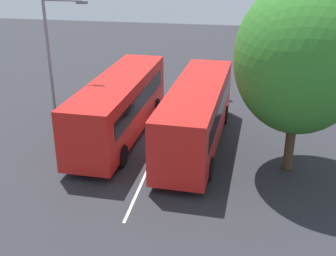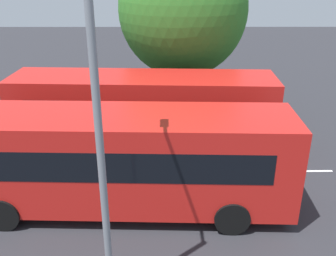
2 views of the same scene
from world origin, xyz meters
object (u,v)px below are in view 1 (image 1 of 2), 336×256
at_px(pedestrian, 226,86).
at_px(street_lamp, 53,59).
at_px(bus_far_left, 197,113).
at_px(depot_tree, 300,58).
at_px(bus_center_left, 120,105).

distance_m(pedestrian, street_lamp, 11.91).
bearing_deg(bus_far_left, pedestrian, -5.57).
bearing_deg(depot_tree, street_lamp, 80.27).
bearing_deg(bus_center_left, street_lamp, 94.54).
bearing_deg(street_lamp, bus_center_left, 2.35).
xyz_separation_m(street_lamp, depot_tree, (-2.11, -12.27, 1.10)).
height_order(pedestrian, depot_tree, depot_tree).
height_order(bus_center_left, pedestrian, bus_center_left).
bearing_deg(pedestrian, depot_tree, 19.28).
distance_m(bus_far_left, bus_center_left, 4.26).
bearing_deg(bus_far_left, street_lamp, 90.10).
distance_m(bus_far_left, street_lamp, 8.08).
bearing_deg(pedestrian, street_lamp, -51.10).
bearing_deg(depot_tree, bus_center_left, 75.48).
distance_m(bus_center_left, depot_tree, 9.74).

